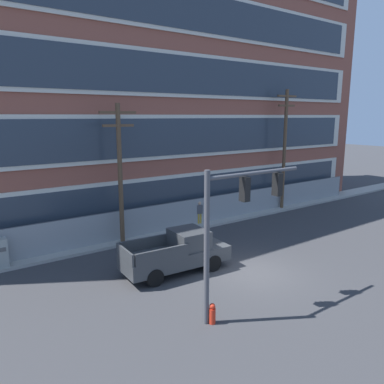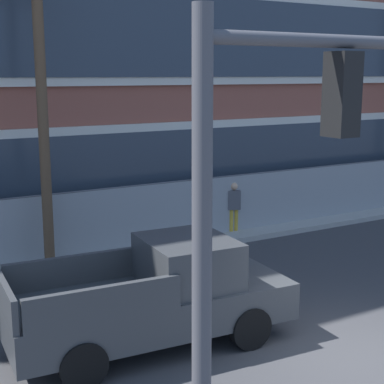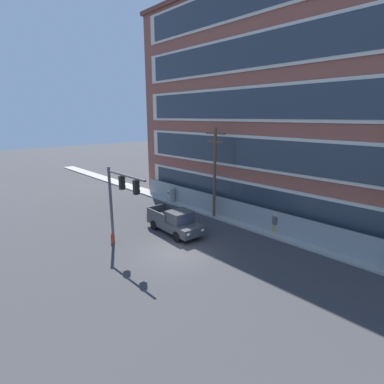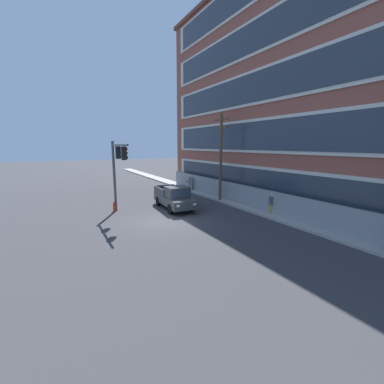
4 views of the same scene
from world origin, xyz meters
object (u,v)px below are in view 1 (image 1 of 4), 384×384
Objects in this scene: electrical_cabinet at (1,255)px; fire_hydrant at (212,314)px; utility_pole_midblock at (285,146)px; utility_pole_near_corner at (120,170)px; pedestrian_near_cabinet at (199,212)px; pickup_truck_dark_grey at (178,253)px; traffic_signal_mast at (236,212)px.

fire_hydrant is (5.36, -9.65, -0.42)m from electrical_cabinet.
utility_pole_midblock reaches higher than fire_hydrant.
utility_pole_near_corner is 6.91m from pedestrian_near_cabinet.
pedestrian_near_cabinet is (5.97, 0.55, -3.45)m from utility_pole_near_corner.
pickup_truck_dark_grey is at bearing -83.75° from utility_pole_near_corner.
utility_pole_midblock is at bearing 33.45° from fire_hydrant.
utility_pole_near_corner is at bearing 90.93° from traffic_signal_mast.
fire_hydrant is at bearing -108.69° from pickup_truck_dark_grey.
electrical_cabinet is at bearing 179.56° from utility_pole_near_corner.
pedestrian_near_cabinet is at bearing 55.52° from fire_hydrant.
traffic_signal_mast is 3.31× the size of pedestrian_near_cabinet.
traffic_signal_mast reaches higher than pedestrian_near_cabinet.
fire_hydrant is (-6.98, -10.16, -0.59)m from pedestrian_near_cabinet.
utility_pole_midblock reaches higher than electrical_cabinet.
pedestrian_near_cabinet is (12.33, 0.51, 0.18)m from electrical_cabinet.
pedestrian_near_cabinet is 12.34m from fire_hydrant.
utility_pole_midblock is at bearing 1.26° from utility_pole_near_corner.
pickup_truck_dark_grey is at bearing -158.47° from utility_pole_midblock.
pickup_truck_dark_grey is 6.89× the size of fire_hydrant.
traffic_signal_mast is 1.04× the size of pickup_truck_dark_grey.
traffic_signal_mast is 16.97m from utility_pole_midblock.
utility_pole_midblock reaches higher than traffic_signal_mast.
utility_pole_near_corner is 7.33m from electrical_cabinet.
pedestrian_near_cabinet is (5.42, 5.55, 0.04)m from pickup_truck_dark_grey.
utility_pole_near_corner reaches higher than traffic_signal_mast.
utility_pole_near_corner is at bearing 83.99° from fire_hydrant.
pedestrian_near_cabinet reaches higher than electrical_cabinet.
pickup_truck_dark_grey is 8.56m from electrical_cabinet.
utility_pole_midblock is at bearing 35.18° from traffic_signal_mast.
traffic_signal_mast is at bearing -144.82° from utility_pole_midblock.
fire_hydrant is at bearing -60.98° from electrical_cabinet.
utility_pole_midblock is 5.52× the size of pedestrian_near_cabinet.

